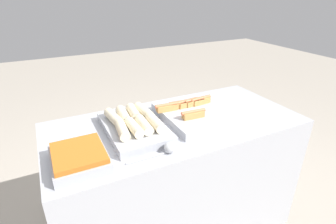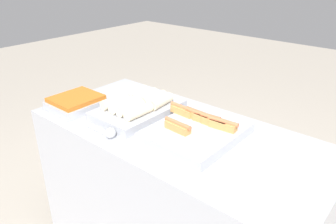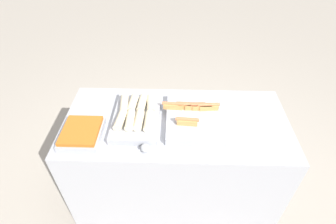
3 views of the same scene
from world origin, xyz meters
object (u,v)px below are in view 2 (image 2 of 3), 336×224
at_px(tray_side_front, 76,103).
at_px(serving_spoon_near, 108,133).
at_px(tray_wraps, 138,107).
at_px(tray_hotdogs, 197,130).

xyz_separation_m(tray_side_front, serving_spoon_near, (0.40, -0.10, -0.01)).
xyz_separation_m(tray_wraps, serving_spoon_near, (0.07, -0.28, -0.02)).
relative_size(tray_hotdogs, serving_spoon_near, 1.82).
bearing_deg(serving_spoon_near, tray_hotdogs, 41.56).
bearing_deg(tray_hotdogs, serving_spoon_near, -138.44).
relative_size(tray_hotdogs, tray_side_front, 1.65).
bearing_deg(tray_hotdogs, tray_wraps, -178.74).
bearing_deg(serving_spoon_near, tray_wraps, 104.58).
relative_size(tray_wraps, serving_spoon_near, 1.90).
bearing_deg(serving_spoon_near, tray_side_front, 165.73).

